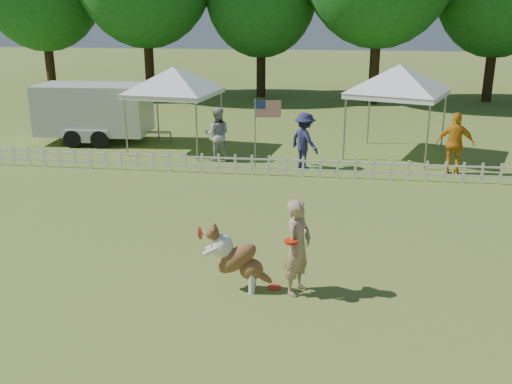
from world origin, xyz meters
The scene contains 13 objects.
ground centered at (0.00, 0.00, 0.00)m, with size 120.00×120.00×0.00m, color #4D6921.
picket_fence centered at (0.00, 7.00, 0.30)m, with size 22.00×0.08×0.60m, color white, non-canonical shape.
handler centered at (0.57, -0.12, 0.84)m, with size 0.61×0.40×1.68m, color tan.
dog centered at (-0.45, -0.17, 0.59)m, with size 1.15×0.38×1.18m, color brown, non-canonical shape.
frisbee_on_turf centered at (0.17, -0.02, 0.01)m, with size 0.23×0.23×0.02m, color red.
canopy_tent_left centered at (-4.29, 9.74, 1.39)m, with size 2.69×2.69×2.78m, color white, non-canonical shape.
canopy_tent_right centered at (3.10, 9.98, 1.46)m, with size 2.83×2.83×2.93m, color white, non-canonical shape.
cargo_trailer centered at (-7.55, 10.54, 1.07)m, with size 4.88×2.15×2.15m, color silver, non-canonical shape.
flag_pole centered at (-1.25, 7.67, 1.07)m, with size 0.82×0.09×2.15m, color gray, non-canonical shape.
spectator_a centered at (-2.59, 8.52, 0.85)m, with size 0.83×0.65×1.71m, color #AAA9AF.
spectator_b centered at (0.22, 7.96, 0.86)m, with size 1.11×0.64×1.71m, color #222449.
spectator_c centered at (4.63, 7.91, 0.92)m, with size 1.08×0.45×1.84m, color orange.
tree_center_left centered at (-3.00, 22.50, 4.90)m, with size 6.00×6.00×9.80m, color #165019, non-canonical shape.
Camera 1 is at (1.09, -9.01, 4.70)m, focal length 40.00 mm.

